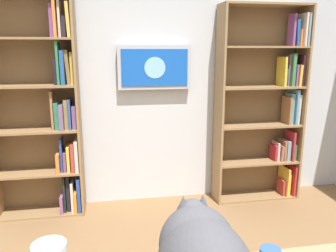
% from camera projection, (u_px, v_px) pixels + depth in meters
% --- Properties ---
extents(wall_back, '(4.52, 0.06, 2.70)m').
position_uv_depth(wall_back, '(151.00, 73.00, 3.38)').
color(wall_back, silver).
rests_on(wall_back, ground).
extents(bookshelf_left, '(0.90, 0.28, 2.02)m').
position_uv_depth(bookshelf_left, '(268.00, 106.00, 3.51)').
color(bookshelf_left, '#937047').
rests_on(bookshelf_left, ground).
extents(bookshelf_right, '(0.82, 0.28, 2.10)m').
position_uv_depth(bookshelf_right, '(46.00, 112.00, 3.13)').
color(bookshelf_right, '#937047').
rests_on(bookshelf_right, ground).
extents(wall_mounted_tv, '(0.72, 0.07, 0.43)m').
position_uv_depth(wall_mounted_tv, '(154.00, 68.00, 3.29)').
color(wall_mounted_tv, '#B7B7BC').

